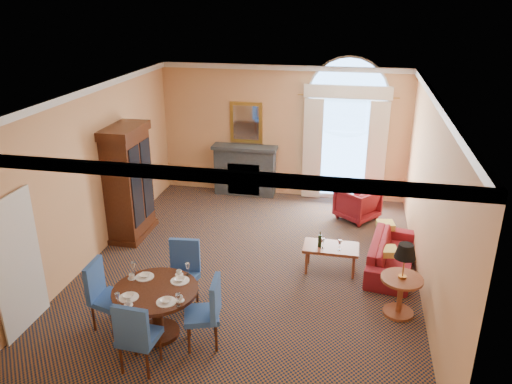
% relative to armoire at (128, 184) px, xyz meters
% --- Properties ---
extents(ground, '(7.50, 7.50, 0.00)m').
position_rel_armoire_xyz_m(ground, '(2.72, -0.83, -1.13)').
color(ground, black).
rests_on(ground, ground).
extents(room_envelope, '(6.04, 7.52, 3.45)m').
position_rel_armoire_xyz_m(room_envelope, '(2.69, -0.17, 1.38)').
color(room_envelope, tan).
rests_on(room_envelope, ground).
extents(armoire, '(0.67, 1.19, 2.33)m').
position_rel_armoire_xyz_m(armoire, '(0.00, 0.00, 0.00)').
color(armoire, '#33170B').
rests_on(armoire, ground).
extents(dining_table, '(1.24, 1.24, 0.98)m').
position_rel_armoire_xyz_m(dining_table, '(1.79, -3.04, -0.55)').
color(dining_table, '#33170B').
rests_on(dining_table, ground).
extents(dining_chair_north, '(0.57, 0.57, 1.09)m').
position_rel_armoire_xyz_m(dining_chair_north, '(1.89, -2.16, -0.50)').
color(dining_chair_north, '#264E97').
rests_on(dining_chair_north, ground).
extents(dining_chair_south, '(0.52, 0.53, 1.09)m').
position_rel_armoire_xyz_m(dining_chair_south, '(1.84, -3.85, -0.50)').
color(dining_chair_south, '#264E97').
rests_on(dining_chair_south, ground).
extents(dining_chair_east, '(0.61, 0.61, 1.09)m').
position_rel_armoire_xyz_m(dining_chair_east, '(2.61, -3.12, -0.50)').
color(dining_chair_east, '#264E97').
rests_on(dining_chair_east, ground).
extents(dining_chair_west, '(0.61, 0.61, 1.09)m').
position_rel_armoire_xyz_m(dining_chair_west, '(0.95, -3.02, -0.50)').
color(dining_chair_west, '#264E97').
rests_on(dining_chair_west, ground).
extents(sofa, '(1.03, 2.01, 0.56)m').
position_rel_armoire_xyz_m(sofa, '(5.27, -0.36, -0.85)').
color(sofa, maroon).
rests_on(sofa, ground).
extents(armchair, '(1.12, 1.12, 0.74)m').
position_rel_armoire_xyz_m(armchair, '(4.61, 1.74, -0.76)').
color(armchair, maroon).
rests_on(armchair, ground).
extents(coffee_table, '(0.99, 0.56, 0.80)m').
position_rel_armoire_xyz_m(coffee_table, '(4.17, -0.69, -0.67)').
color(coffee_table, brown).
rests_on(coffee_table, ground).
extents(side_table, '(0.65, 0.65, 1.21)m').
position_rel_armoire_xyz_m(side_table, '(5.32, -1.79, -0.39)').
color(side_table, brown).
rests_on(side_table, ground).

